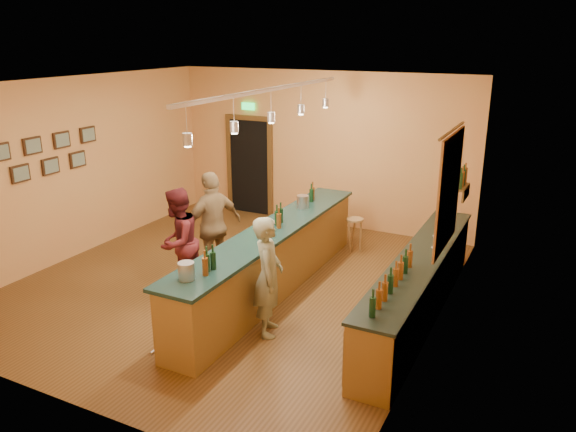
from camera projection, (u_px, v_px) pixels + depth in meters
The scene contains 17 objects.
floor at pixel (234, 283), 9.19m from camera, with size 7.00×7.00×0.00m, color #513417.
ceiling at pixel (227, 83), 8.20m from camera, with size 6.50×7.00×0.02m, color silver.
wall_back at pixel (321, 149), 11.68m from camera, with size 6.50×0.02×3.20m, color #E29454.
wall_front at pixel (48, 269), 5.72m from camera, with size 6.50×0.02×3.20m, color #E29454.
wall_left at pixel (77, 167), 10.08m from camera, with size 0.02×7.00×3.20m, color #E29454.
wall_right at pixel (443, 218), 7.31m from camera, with size 0.02×7.00×3.20m, color #E29454.
doorway at pixel (250, 164), 12.52m from camera, with size 1.15×0.09×2.48m.
tapestry at pixel (449, 192), 7.59m from camera, with size 0.03×1.40×1.60m, color maroon.
bottle_shelf at pixel (463, 180), 8.94m from camera, with size 0.17×0.55×0.54m.
picture_grid at pixel (42, 156), 9.32m from camera, with size 0.06×2.20×0.70m, color #382111, non-canonical shape.
back_counter at pixel (419, 286), 7.93m from camera, with size 0.60×4.55×1.27m.
tasting_bar at pixel (272, 256), 8.70m from camera, with size 0.73×5.10×1.38m.
pendant_track at pixel (271, 101), 7.97m from camera, with size 0.11×4.60×0.50m.
bartender at pixel (268, 276), 7.42m from camera, with size 0.60×0.40×1.65m, color gray.
customer_a at pixel (178, 242), 8.59m from camera, with size 0.82×0.64×1.69m, color #59191E.
customer_b at pixel (213, 226), 9.16m from camera, with size 1.06×0.44×1.81m, color #997A51.
bar_stool at pixel (355, 226), 10.37m from camera, with size 0.32×0.32×0.65m.
Camera 1 is at (4.56, -7.12, 3.88)m, focal length 35.00 mm.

